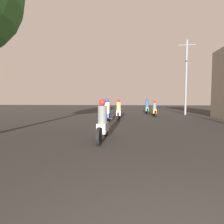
# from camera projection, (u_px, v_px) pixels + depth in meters

# --- Properties ---
(motorcycle_silver) EXTENTS (0.60, 2.05, 1.47)m
(motorcycle_silver) POSITION_uv_depth(u_px,v_px,m) (103.00, 124.00, 6.18)
(motorcycle_silver) COLOR black
(motorcycle_silver) RESTS_ON ground_plane
(motorcycle_blue) EXTENTS (0.60, 1.87, 1.56)m
(motorcycle_blue) POSITION_uv_depth(u_px,v_px,m) (107.00, 113.00, 11.05)
(motorcycle_blue) COLOR black
(motorcycle_blue) RESTS_ON ground_plane
(motorcycle_white) EXTENTS (0.60, 2.05, 1.56)m
(motorcycle_white) POSITION_uv_depth(u_px,v_px,m) (119.00, 111.00, 13.32)
(motorcycle_white) COLOR black
(motorcycle_white) RESTS_ON ground_plane
(motorcycle_orange) EXTENTS (0.60, 2.03, 1.48)m
(motorcycle_orange) POSITION_uv_depth(u_px,v_px,m) (154.00, 110.00, 15.77)
(motorcycle_orange) COLOR black
(motorcycle_orange) RESTS_ON ground_plane
(motorcycle_green) EXTENTS (0.60, 2.01, 1.67)m
(motorcycle_green) POSITION_uv_depth(u_px,v_px,m) (147.00, 108.00, 18.73)
(motorcycle_green) COLOR black
(motorcycle_green) RESTS_ON ground_plane
(utility_pole_far) EXTENTS (1.60, 0.20, 7.48)m
(utility_pole_far) POSITION_uv_depth(u_px,v_px,m) (186.00, 76.00, 17.58)
(utility_pole_far) COLOR slate
(utility_pole_far) RESTS_ON ground_plane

